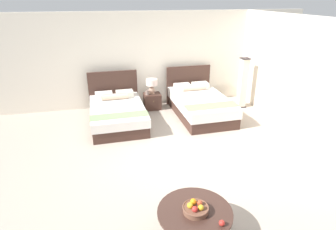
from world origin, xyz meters
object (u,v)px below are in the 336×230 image
(coffee_table, at_px, (195,216))
(loose_apple, at_px, (222,223))
(bed_near_corner, at_px, (200,104))
(table_lamp, at_px, (152,84))
(fruit_bowl, at_px, (196,208))
(vase, at_px, (147,92))
(nightstand, at_px, (152,101))
(floor_lamp_corner, at_px, (243,83))
(bed_near_window, at_px, (117,112))

(coffee_table, height_order, loose_apple, loose_apple)
(bed_near_corner, relative_size, table_lamp, 5.26)
(bed_near_corner, relative_size, fruit_bowl, 6.50)
(fruit_bowl, bearing_deg, vase, 87.88)
(nightstand, relative_size, loose_apple, 6.35)
(vase, distance_m, floor_lamp_corner, 2.73)
(bed_near_corner, height_order, coffee_table, bed_near_corner)
(bed_near_corner, distance_m, fruit_bowl, 4.33)
(table_lamp, bearing_deg, floor_lamp_corner, -10.39)
(fruit_bowl, bearing_deg, bed_near_corner, 69.79)
(loose_apple, bearing_deg, bed_near_corner, 73.92)
(fruit_bowl, bearing_deg, loose_apple, -51.23)
(vase, relative_size, loose_apple, 1.77)
(loose_apple, bearing_deg, fruit_bowl, 128.77)
(bed_near_corner, distance_m, nightstand, 1.39)
(nightstand, xyz_separation_m, floor_lamp_corner, (2.55, -0.45, 0.49))
(bed_near_window, xyz_separation_m, table_lamp, (1.04, 0.75, 0.46))
(bed_near_window, height_order, bed_near_corner, bed_near_corner)
(bed_near_window, bearing_deg, nightstand, 34.82)
(table_lamp, distance_m, floor_lamp_corner, 2.60)
(coffee_table, relative_size, fruit_bowl, 2.87)
(bed_near_window, height_order, nightstand, bed_near_window)
(loose_apple, bearing_deg, floor_lamp_corner, 60.42)
(nightstand, relative_size, vase, 3.59)
(fruit_bowl, bearing_deg, floor_lamp_corner, 56.53)
(nightstand, height_order, floor_lamp_corner, floor_lamp_corner)
(bed_near_corner, relative_size, nightstand, 4.72)
(bed_near_window, relative_size, nightstand, 4.49)
(nightstand, height_order, fruit_bowl, fruit_bowl)
(vase, relative_size, coffee_table, 0.13)
(coffee_table, bearing_deg, table_lamp, 86.20)
(coffee_table, height_order, floor_lamp_corner, floor_lamp_corner)
(floor_lamp_corner, bearing_deg, nightstand, 170.05)
(bed_near_corner, xyz_separation_m, nightstand, (-1.18, 0.73, -0.08))
(nightstand, bearing_deg, coffee_table, -93.82)
(nightstand, height_order, coffee_table, nightstand)
(nightstand, height_order, vase, vase)
(nightstand, xyz_separation_m, coffee_table, (-0.32, -4.77, 0.12))
(table_lamp, relative_size, loose_apple, 5.69)
(nightstand, distance_m, loose_apple, 5.10)
(loose_apple, bearing_deg, bed_near_window, 102.45)
(coffee_table, bearing_deg, fruit_bowl, -89.39)
(loose_apple, bearing_deg, vase, 90.71)
(table_lamp, distance_m, coffee_table, 4.82)
(table_lamp, bearing_deg, bed_near_window, -144.45)
(nightstand, distance_m, fruit_bowl, 4.81)
(bed_near_window, relative_size, bed_near_corner, 0.95)
(coffee_table, xyz_separation_m, fruit_bowl, (0.00, -0.02, 0.15))
(bed_near_window, height_order, floor_lamp_corner, floor_lamp_corner)
(bed_near_corner, bearing_deg, vase, 152.20)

